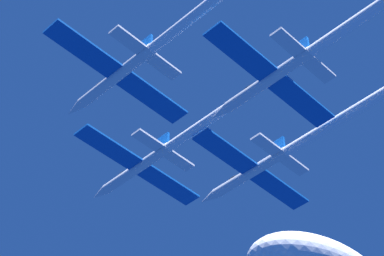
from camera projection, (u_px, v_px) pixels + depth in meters
name	position (u px, v px, depth m)	size (l,w,h in m)	color
jet_lead	(214.00, 117.00, 96.76)	(21.17, 57.55, 3.51)	silver
jet_left_wing	(207.00, 5.00, 83.95)	(21.17, 59.26, 3.51)	silver
jet_right_wing	(369.00, 102.00, 93.37)	(21.17, 68.68, 3.51)	silver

